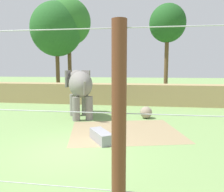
{
  "coord_description": "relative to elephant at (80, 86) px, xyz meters",
  "views": [
    {
      "loc": [
        2.64,
        -7.38,
        3.01
      ],
      "look_at": [
        0.8,
        4.97,
        1.4
      ],
      "focal_mm": 35.56,
      "sensor_mm": 36.0,
      "label": 1
    }
  ],
  "objects": [
    {
      "name": "ground_plane",
      "position": [
        1.26,
        -5.58,
        -1.89
      ],
      "size": [
        120.0,
        120.0,
        0.0
      ],
      "primitive_type": "plane",
      "color": "#759956"
    },
    {
      "name": "dirt_patch",
      "position": [
        3.01,
        -2.74,
        -1.89
      ],
      "size": [
        5.89,
        5.19,
        0.01
      ],
      "primitive_type": "cube",
      "rotation": [
        0.0,
        0.0,
        0.24
      ],
      "color": "#937F5B",
      "rests_on": "ground"
    },
    {
      "name": "embankment_wall",
      "position": [
        1.26,
        5.22,
        -1.06
      ],
      "size": [
        36.0,
        1.8,
        1.66
      ],
      "primitive_type": "cube",
      "color": "tan",
      "rests_on": "ground"
    },
    {
      "name": "elephant",
      "position": [
        0.0,
        0.0,
        0.0
      ],
      "size": [
        2.5,
        3.56,
        2.85
      ],
      "color": "gray",
      "rests_on": "ground"
    },
    {
      "name": "enrichment_ball",
      "position": [
        4.01,
        0.15,
        -1.53
      ],
      "size": [
        0.71,
        0.71,
        0.71
      ],
      "primitive_type": "sphere",
      "color": "gray",
      "rests_on": "ground"
    },
    {
      "name": "cable_fence",
      "position": [
        1.36,
        -9.06,
        0.03
      ],
      "size": [
        12.88,
        0.27,
        3.84
      ],
      "color": "brown",
      "rests_on": "ground"
    },
    {
      "name": "feed_trough",
      "position": [
        2.17,
        -4.36,
        -1.67
      ],
      "size": [
        1.19,
        1.44,
        0.44
      ],
      "color": "gray",
      "rests_on": "ground"
    },
    {
      "name": "tree_far_left",
      "position": [
        6.21,
        12.48,
        5.8
      ],
      "size": [
        3.92,
        3.92,
        9.84
      ],
      "color": "brown",
      "rests_on": "ground"
    },
    {
      "name": "tree_left_of_centre",
      "position": [
        -6.04,
        11.48,
        5.37
      ],
      "size": [
        5.75,
        5.75,
        10.3
      ],
      "color": "brown",
      "rests_on": "ground"
    },
    {
      "name": "tree_right_of_centre",
      "position": [
        -4.89,
        12.3,
        6.26
      ],
      "size": [
        5.04,
        5.04,
        10.85
      ],
      "color": "brown",
      "rests_on": "ground"
    }
  ]
}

